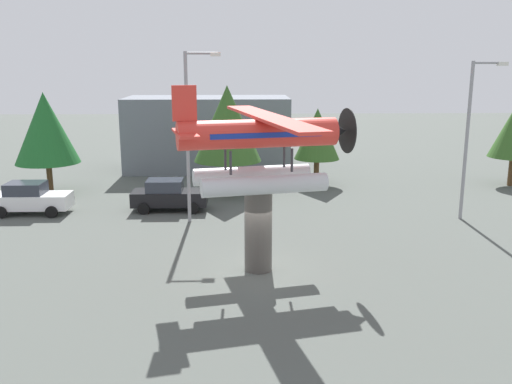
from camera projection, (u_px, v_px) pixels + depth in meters
ground_plane at (258, 270)px, 22.64m from camera, size 140.00×140.00×0.00m
display_pedestal at (258, 230)px, 22.26m from camera, size 1.10×1.10×3.37m
floatplane_monument at (262, 146)px, 21.53m from camera, size 7.16×10.39×4.00m
car_near_white at (30, 198)px, 30.81m from camera, size 4.20×2.02×1.76m
car_mid_black at (169, 195)px, 31.54m from camera, size 4.20×2.02×1.76m
streetlight_primary at (191, 126)px, 28.38m from camera, size 1.84×0.28×8.70m
streetlight_secondary at (471, 130)px, 28.96m from camera, size 1.84×0.28×8.25m
storefront_building at (208, 133)px, 43.33m from camera, size 12.38×5.68×5.57m
tree_west at (46, 128)px, 34.92m from camera, size 3.99×3.99×6.39m
tree_east at (227, 124)px, 34.75m from camera, size 4.22×4.22×6.81m
tree_center_back at (317, 134)px, 37.41m from camera, size 3.05×3.05×5.20m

